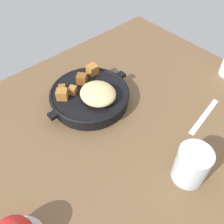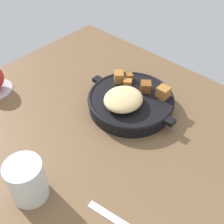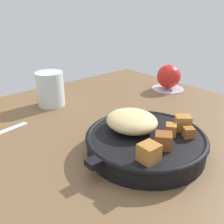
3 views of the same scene
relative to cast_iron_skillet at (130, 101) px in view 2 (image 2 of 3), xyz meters
The scene contains 3 objects.
ground_plane 13.20cm from the cast_iron_skillet, 101.92° to the left, with size 97.79×81.89×2.40cm, color brown.
cast_iron_skillet is the anchor object (origin of this frame).
water_glass_tall 36.04cm from the cast_iron_skillet, 92.94° to the left, with size 8.00×8.00×10.11cm, color silver.
Camera 2 is at (-34.74, 35.97, 56.28)cm, focal length 45.55 mm.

